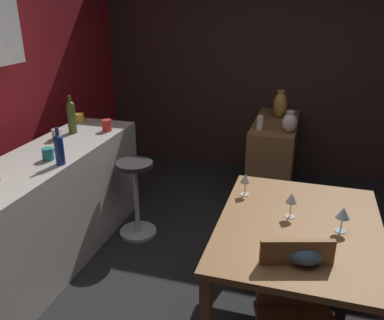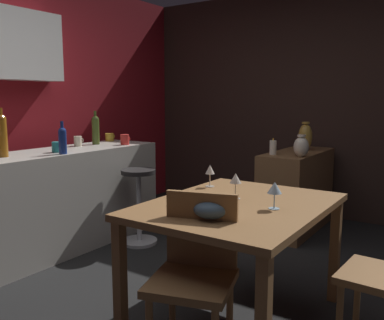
{
  "view_description": "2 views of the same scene",
  "coord_description": "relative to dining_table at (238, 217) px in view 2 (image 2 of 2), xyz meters",
  "views": [
    {
      "loc": [
        -2.3,
        -0.47,
        2.01
      ],
      "look_at": [
        0.47,
        0.36,
        0.85
      ],
      "focal_mm": 37.45,
      "sensor_mm": 36.0,
      "label": 1
    },
    {
      "loc": [
        -2.3,
        -1.64,
        1.37
      ],
      "look_at": [
        0.64,
        0.33,
        0.84
      ],
      "focal_mm": 39.41,
      "sensor_mm": 36.0,
      "label": 2
    }
  ],
  "objects": [
    {
      "name": "wine_glass_center",
      "position": [
        -0.01,
        -0.23,
        0.2
      ],
      "size": [
        0.08,
        0.08,
        0.16
      ],
      "color": "silver",
      "rests_on": "dining_table"
    },
    {
      "name": "ground_plane",
      "position": [
        0.1,
        0.5,
        -0.66
      ],
      "size": [
        9.0,
        9.0,
        0.0
      ],
      "primitive_type": "plane",
      "color": "black"
    },
    {
      "name": "cup_teal",
      "position": [
        0.15,
        1.84,
        0.29
      ],
      "size": [
        0.12,
        0.09,
        0.09
      ],
      "color": "teal",
      "rests_on": "kitchen_counter"
    },
    {
      "name": "cup_cream",
      "position": [
        0.56,
        2.04,
        0.29
      ],
      "size": [
        0.11,
        0.07,
        0.1
      ],
      "color": "beige",
      "rests_on": "kitchen_counter"
    },
    {
      "name": "dining_table",
      "position": [
        0.0,
        0.0,
        0.0
      ],
      "size": [
        1.25,
        0.97,
        0.74
      ],
      "color": "olive",
      "rests_on": "ground_plane"
    },
    {
      "name": "wall_side_right",
      "position": [
        2.65,
        0.8,
        0.64
      ],
      "size": [
        0.1,
        4.4,
        2.6
      ],
      "primitive_type": "cube",
      "color": "#33231E",
      "rests_on": "ground_plane"
    },
    {
      "name": "kitchen_counter",
      "position": [
        0.19,
        1.93,
        -0.21
      ],
      "size": [
        2.1,
        0.6,
        0.9
      ],
      "primitive_type": "cube",
      "color": "#B2ADA3",
      "rests_on": "ground_plane"
    },
    {
      "name": "wine_glass_left",
      "position": [
        0.08,
        0.06,
        0.21
      ],
      "size": [
        0.07,
        0.07,
        0.16
      ],
      "color": "silver",
      "rests_on": "dining_table"
    },
    {
      "name": "cup_red",
      "position": [
        0.91,
        1.76,
        0.3
      ],
      "size": [
        0.12,
        0.09,
        0.1
      ],
      "color": "red",
      "rests_on": "kitchen_counter"
    },
    {
      "name": "wine_bottle_cobalt",
      "position": [
        0.1,
        1.7,
        0.37
      ],
      "size": [
        0.07,
        0.07,
        0.28
      ],
      "color": "navy",
      "rests_on": "kitchen_counter"
    },
    {
      "name": "vase_ceramic_ivory",
      "position": [
        1.6,
        0.18,
        0.26
      ],
      "size": [
        0.14,
        0.14,
        0.21
      ],
      "color": "beige",
      "rests_on": "sideboard_cabinet"
    },
    {
      "name": "chair_near_window",
      "position": [
        -0.52,
        -0.03,
        -0.16
      ],
      "size": [
        0.5,
        0.5,
        0.88
      ],
      "color": "olive",
      "rests_on": "ground_plane"
    },
    {
      "name": "wine_bottle_amber",
      "position": [
        -0.29,
        1.95,
        0.43
      ],
      "size": [
        0.08,
        0.08,
        0.39
      ],
      "color": "#8C5114",
      "rests_on": "kitchen_counter"
    },
    {
      "name": "fruit_bowl",
      "position": [
        -0.36,
        -0.03,
        0.13
      ],
      "size": [
        0.19,
        0.19,
        0.1
      ],
      "primitive_type": "ellipsoid",
      "color": "slate",
      "rests_on": "dining_table"
    },
    {
      "name": "cup_mustard",
      "position": [
        1.09,
        2.15,
        0.29
      ],
      "size": [
        0.13,
        0.09,
        0.08
      ],
      "color": "gold",
      "rests_on": "kitchen_counter"
    },
    {
      "name": "wine_glass_right",
      "position": [
        0.31,
        0.39,
        0.2
      ],
      "size": [
        0.07,
        0.07,
        0.16
      ],
      "color": "silver",
      "rests_on": "dining_table"
    },
    {
      "name": "bar_stool",
      "position": [
        0.71,
        1.41,
        -0.28
      ],
      "size": [
        0.34,
        0.34,
        0.71
      ],
      "color": "#262323",
      "rests_on": "ground_plane"
    },
    {
      "name": "pillar_candle_tall",
      "position": [
        1.6,
        0.46,
        0.23
      ],
      "size": [
        0.07,
        0.07,
        0.16
      ],
      "color": "white",
      "rests_on": "sideboard_cabinet"
    },
    {
      "name": "sideboard_cabinet",
      "position": [
        1.95,
        0.34,
        -0.25
      ],
      "size": [
        1.1,
        0.44,
        0.82
      ],
      "primitive_type": "cube",
      "color": "brown",
      "rests_on": "ground_plane"
    },
    {
      "name": "vase_brass",
      "position": [
        2.1,
        0.32,
        0.31
      ],
      "size": [
        0.14,
        0.14,
        0.3
      ],
      "color": "#B78C38",
      "rests_on": "sideboard_cabinet"
    },
    {
      "name": "wine_bottle_olive",
      "position": [
        0.77,
        2.02,
        0.4
      ],
      "size": [
        0.07,
        0.07,
        0.34
      ],
      "color": "#475623",
      "rests_on": "kitchen_counter"
    }
  ]
}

